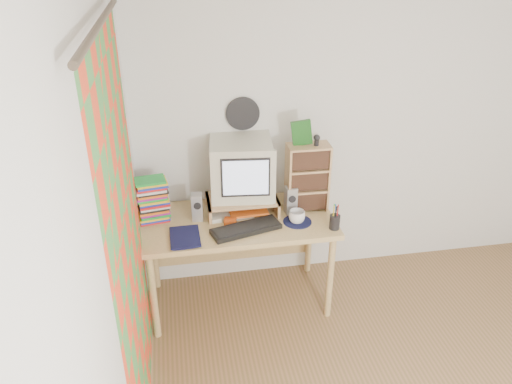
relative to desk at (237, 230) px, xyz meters
name	(u,v)px	position (x,y,z in m)	size (l,w,h in m)	color
back_wall	(360,128)	(1.03, 0.31, 0.63)	(3.50, 3.50, 0.00)	silver
left_wall	(112,297)	(-0.72, -1.44, 0.63)	(3.50, 3.50, 0.00)	silver
curtain	(130,252)	(-0.68, -0.96, 0.53)	(2.20, 2.20, 0.00)	red
wall_disc	(243,114)	(0.10, 0.29, 0.81)	(0.25, 0.25, 0.02)	black
desk	(237,230)	(0.00, 0.00, 0.00)	(1.40, 0.70, 0.75)	#D9B375
monitor_riser	(242,201)	(0.05, 0.04, 0.23)	(0.52, 0.30, 0.12)	tan
crt_monitor	(242,169)	(0.06, 0.09, 0.46)	(0.44, 0.44, 0.42)	beige
speaker_left	(197,207)	(-0.29, -0.02, 0.24)	(0.08, 0.08, 0.21)	#A1A1A5
speaker_right	(291,200)	(0.40, -0.04, 0.24)	(0.08, 0.08, 0.21)	#A1A1A5
keyboard	(246,229)	(0.04, -0.23, 0.15)	(0.49, 0.16, 0.03)	black
dvd_stack	(153,202)	(-0.59, 0.03, 0.28)	(0.21, 0.15, 0.30)	brown
cd_rack	(307,178)	(0.53, 0.01, 0.39)	(0.31, 0.16, 0.51)	tan
mug	(297,217)	(0.41, -0.18, 0.18)	(0.12, 0.12, 0.09)	white
diary	(170,237)	(-0.49, -0.26, 0.16)	(0.25, 0.19, 0.05)	#0E1035
mousepad	(297,222)	(0.42, -0.18, 0.14)	(0.21, 0.21, 0.00)	#0F1434
pen_cup	(335,219)	(0.66, -0.31, 0.21)	(0.07, 0.07, 0.15)	black
papers	(236,210)	(0.00, 0.03, 0.16)	(0.32, 0.24, 0.04)	silver
red_box	(230,221)	(-0.06, -0.12, 0.16)	(0.09, 0.05, 0.04)	#C44715
game_box	(302,133)	(0.48, 0.03, 0.74)	(0.14, 0.03, 0.18)	#175017
webcam	(317,140)	(0.58, 0.00, 0.69)	(0.05, 0.05, 0.08)	black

